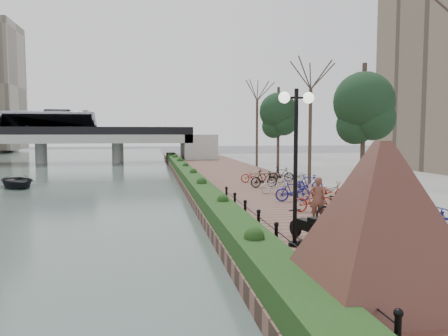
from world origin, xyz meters
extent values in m
plane|color=#59595B|center=(0.00, 0.00, 0.00)|extent=(220.00, 220.00, 0.00)
cube|color=brown|center=(4.00, 17.50, 0.25)|extent=(8.00, 75.00, 0.50)
cube|color=#193814|center=(0.60, 20.00, 0.80)|extent=(1.10, 56.00, 0.60)
cylinder|color=black|center=(1.40, -3.00, 0.85)|extent=(0.10, 0.10, 0.70)
cylinder|color=black|center=(1.40, -1.00, 0.85)|extent=(0.10, 0.10, 0.70)
cylinder|color=black|center=(1.40, 1.00, 0.85)|extent=(0.10, 0.10, 0.70)
cylinder|color=black|center=(1.40, 3.00, 0.85)|extent=(0.10, 0.10, 0.70)
cylinder|color=black|center=(1.40, 5.00, 0.85)|extent=(0.10, 0.10, 0.70)
cylinder|color=black|center=(1.40, 7.00, 0.85)|extent=(0.10, 0.10, 0.70)
cylinder|color=black|center=(1.40, 9.00, 0.85)|extent=(0.10, 0.10, 0.70)
cube|color=#46241E|center=(2.17, -3.11, 0.61)|extent=(3.75, 3.75, 0.22)
pyramid|color=#46241E|center=(2.17, -3.11, 2.15)|extent=(5.93, 5.93, 2.87)
cylinder|color=black|center=(2.04, 1.33, 2.73)|extent=(0.12, 0.12, 4.45)
cylinder|color=black|center=(2.04, 1.33, 4.70)|extent=(0.70, 0.06, 0.06)
sphere|color=white|center=(1.69, 1.33, 4.70)|extent=(0.32, 0.32, 0.32)
sphere|color=white|center=(2.39, 1.33, 4.70)|extent=(0.32, 0.32, 0.32)
imported|color=brown|center=(4.00, 4.57, 1.31)|extent=(0.66, 0.49, 1.63)
imported|color=silver|center=(4.60, 1.40, 0.95)|extent=(0.60, 1.71, 0.90)
imported|color=black|center=(4.60, 4.00, 1.00)|extent=(0.47, 1.66, 1.00)
imported|color=maroon|center=(4.60, 6.60, 0.95)|extent=(0.60, 1.71, 0.90)
imported|color=navy|center=(4.60, 9.20, 1.00)|extent=(0.47, 1.66, 1.00)
imported|color=silver|center=(4.60, 11.80, 0.95)|extent=(0.60, 1.71, 0.90)
imported|color=black|center=(4.60, 14.40, 1.00)|extent=(0.47, 1.66, 1.00)
imported|color=maroon|center=(4.60, 17.00, 0.95)|extent=(0.60, 1.72, 0.90)
imported|color=navy|center=(6.40, 1.40, 1.00)|extent=(0.47, 1.66, 1.00)
imported|color=silver|center=(6.40, 4.00, 0.95)|extent=(0.60, 1.71, 0.90)
imported|color=black|center=(6.40, 6.60, 1.00)|extent=(0.47, 1.66, 1.00)
imported|color=maroon|center=(6.40, 9.20, 0.95)|extent=(0.60, 1.71, 0.90)
imported|color=navy|center=(6.40, 11.80, 1.00)|extent=(0.47, 1.66, 1.00)
imported|color=silver|center=(6.40, 14.40, 0.95)|extent=(0.60, 1.71, 0.90)
imported|color=black|center=(6.40, 17.00, 1.00)|extent=(0.47, 1.66, 1.00)
cube|color=#AFAFAA|center=(-15.00, 45.00, 3.00)|extent=(36.00, 8.00, 1.00)
cube|color=black|center=(-15.00, 41.10, 3.95)|extent=(36.00, 0.15, 0.90)
cube|color=black|center=(-15.00, 48.90, 3.95)|extent=(36.00, 0.15, 0.90)
cylinder|color=#AFAFAA|center=(-15.00, 45.00, 1.25)|extent=(1.40, 1.40, 2.50)
cylinder|color=#AFAFAA|center=(-6.00, 45.00, 1.25)|extent=(1.40, 1.40, 2.50)
imported|color=silver|center=(-13.89, 45.00, 5.00)|extent=(2.52, 10.77, 3.00)
imported|color=black|center=(-10.99, 20.97, 0.44)|extent=(4.37, 4.90, 0.84)
camera|label=1|loc=(-1.99, -10.42, 3.74)|focal=35.00mm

